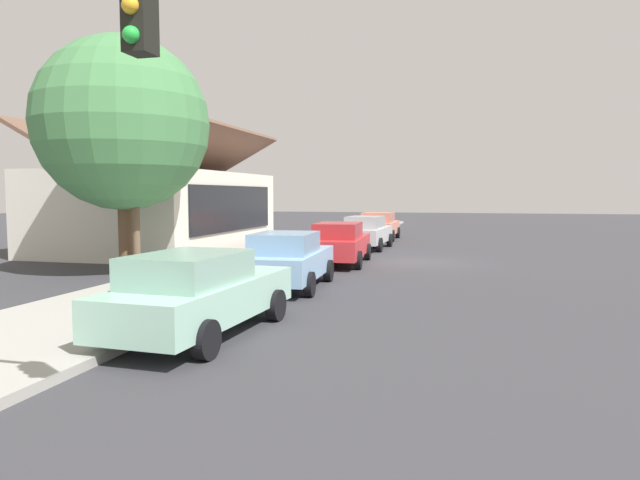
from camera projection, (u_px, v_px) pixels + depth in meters
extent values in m
plane|color=#38383D|center=(413.00, 262.00, 22.27)|extent=(120.00, 120.00, 0.00)
cube|color=#A3A099|center=(277.00, 256.00, 23.65)|extent=(60.00, 4.20, 0.16)
cube|color=#9ED1BC|center=(202.00, 299.00, 10.75)|extent=(4.88, 2.06, 0.70)
cube|color=#86B1A0|center=(188.00, 269.00, 10.24)|extent=(2.38, 1.71, 0.56)
cylinder|color=black|center=(200.00, 300.00, 12.45)|extent=(0.67, 0.26, 0.66)
cylinder|color=black|center=(276.00, 305.00, 11.91)|extent=(0.67, 0.26, 0.66)
cylinder|color=black|center=(111.00, 332.00, 9.63)|extent=(0.67, 0.26, 0.66)
cylinder|color=black|center=(206.00, 340.00, 9.09)|extent=(0.67, 0.26, 0.66)
cube|color=#8CB7E0|center=(289.00, 264.00, 16.12)|extent=(4.43, 2.00, 0.70)
cube|color=#779CBE|center=(285.00, 243.00, 15.65)|extent=(2.16, 1.67, 0.56)
cylinder|color=black|center=(272.00, 269.00, 17.64)|extent=(0.67, 0.25, 0.66)
cylinder|color=black|center=(328.00, 271.00, 17.29)|extent=(0.67, 0.25, 0.66)
cylinder|color=black|center=(243.00, 282.00, 15.01)|extent=(0.67, 0.25, 0.66)
cylinder|color=black|center=(309.00, 284.00, 14.66)|extent=(0.67, 0.25, 0.66)
cube|color=red|center=(340.00, 246.00, 21.60)|extent=(4.92, 2.05, 0.70)
cube|color=#A9272B|center=(338.00, 230.00, 21.08)|extent=(2.40, 1.69, 0.56)
cylinder|color=black|center=(324.00, 251.00, 23.26)|extent=(0.67, 0.26, 0.66)
cylinder|color=black|center=(368.00, 252.00, 22.93)|extent=(0.67, 0.26, 0.66)
cylinder|color=black|center=(309.00, 259.00, 20.34)|extent=(0.67, 0.26, 0.66)
cylinder|color=black|center=(358.00, 260.00, 20.00)|extent=(0.67, 0.26, 0.66)
cube|color=silver|center=(367.00, 235.00, 27.61)|extent=(4.60, 1.91, 0.70)
cube|color=#A0A2A6|center=(365.00, 222.00, 27.12)|extent=(2.23, 1.62, 0.56)
cylinder|color=black|center=(356.00, 239.00, 29.23)|extent=(0.67, 0.24, 0.66)
cylinder|color=black|center=(390.00, 240.00, 28.74)|extent=(0.67, 0.24, 0.66)
cylinder|color=black|center=(342.00, 244.00, 26.54)|extent=(0.67, 0.24, 0.66)
cylinder|color=black|center=(380.00, 245.00, 26.04)|extent=(0.67, 0.24, 0.66)
cube|color=#EA8C75|center=(379.00, 228.00, 33.22)|extent=(4.51, 1.88, 0.70)
cube|color=tan|center=(378.00, 217.00, 32.73)|extent=(2.17, 1.65, 0.56)
cylinder|color=black|center=(367.00, 232.00, 34.82)|extent=(0.66, 0.22, 0.66)
cylinder|color=black|center=(398.00, 233.00, 34.36)|extent=(0.66, 0.22, 0.66)
cylinder|color=black|center=(359.00, 235.00, 32.12)|extent=(0.66, 0.22, 0.66)
cylinder|color=black|center=(392.00, 236.00, 31.67)|extent=(0.66, 0.22, 0.66)
cube|color=silver|center=(162.00, 212.00, 27.01)|extent=(11.07, 7.35, 3.64)
cube|color=black|center=(235.00, 208.00, 26.08)|extent=(8.86, 0.08, 2.04)
cube|color=brown|center=(196.00, 151.00, 26.33)|extent=(11.67, 3.97, 2.21)
cube|color=brown|center=(126.00, 153.00, 27.24)|extent=(11.67, 3.97, 2.21)
cylinder|color=brown|center=(125.00, 224.00, 18.58)|extent=(0.44, 0.44, 3.37)
sphere|color=#47844C|center=(122.00, 124.00, 18.32)|extent=(5.56, 5.56, 5.56)
cube|color=black|center=(140.00, 10.00, 5.29)|extent=(0.28, 0.24, 0.80)
sphere|color=yellow|center=(130.00, 5.00, 5.14)|extent=(0.16, 0.16, 0.16)
sphere|color=green|center=(131.00, 35.00, 5.16)|extent=(0.16, 0.16, 0.16)
cylinder|color=brown|center=(134.00, 159.00, 17.99)|extent=(0.24, 0.24, 7.50)
cube|color=brown|center=(132.00, 57.00, 17.73)|extent=(1.80, 0.12, 0.12)
cylinder|color=red|center=(240.00, 272.00, 16.16)|extent=(0.22, 0.22, 0.55)
sphere|color=red|center=(240.00, 260.00, 16.13)|extent=(0.18, 0.18, 0.18)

